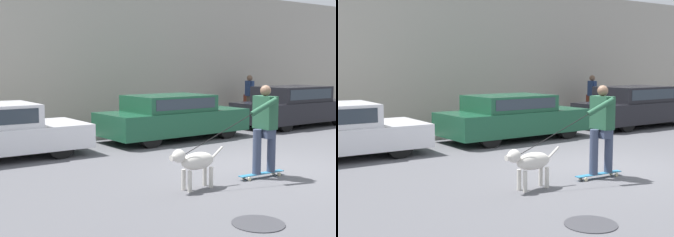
% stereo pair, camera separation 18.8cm
% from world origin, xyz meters
% --- Properties ---
extents(ground_plane, '(36.00, 36.00, 0.00)m').
position_xyz_m(ground_plane, '(0.00, 0.00, 0.00)').
color(ground_plane, '#545459').
extents(back_wall, '(32.00, 0.30, 4.71)m').
position_xyz_m(back_wall, '(0.00, 7.14, 2.35)').
color(back_wall, '#9E998E').
rests_on(back_wall, ground_plane).
extents(sidewalk_curb, '(30.00, 1.97, 0.12)m').
position_xyz_m(sidewalk_curb, '(0.00, 5.98, 0.06)').
color(sidewalk_curb, '#A39E93').
rests_on(sidewalk_curb, ground_plane).
extents(parked_car_1, '(4.20, 1.86, 1.23)m').
position_xyz_m(parked_car_1, '(0.73, 3.96, 0.62)').
color(parked_car_1, black).
rests_on(parked_car_1, ground_plane).
extents(parked_car_2, '(4.49, 1.80, 1.34)m').
position_xyz_m(parked_car_2, '(5.77, 3.97, 0.65)').
color(parked_car_2, black).
rests_on(parked_car_2, ground_plane).
extents(dog, '(1.13, 0.32, 0.71)m').
position_xyz_m(dog, '(-2.03, -0.53, 0.46)').
color(dog, beige).
rests_on(dog, ground_plane).
extents(skateboarder, '(2.35, 0.63, 1.68)m').
position_xyz_m(skateboarder, '(-0.49, -0.59, 0.95)').
color(skateboarder, beige).
rests_on(skateboarder, ground_plane).
extents(pedestrian_with_bag, '(0.33, 0.68, 1.55)m').
position_xyz_m(pedestrian_with_bag, '(5.93, 6.26, 0.97)').
color(pedestrian_with_bag, brown).
rests_on(pedestrian_with_bag, sidewalk_curb).
extents(manhole_cover, '(0.69, 0.69, 0.01)m').
position_xyz_m(manhole_cover, '(-2.41, -2.33, 0.01)').
color(manhole_cover, '#38383D').
rests_on(manhole_cover, ground_plane).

